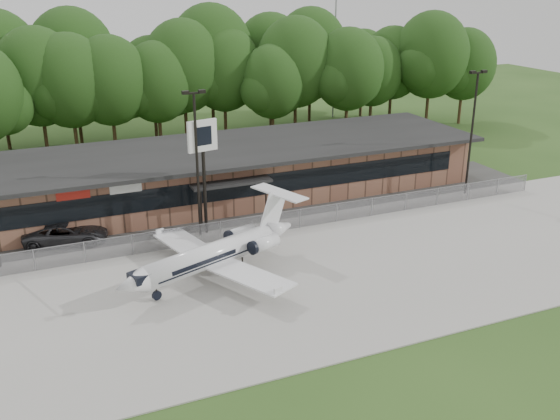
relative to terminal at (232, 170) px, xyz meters
name	(u,v)px	position (x,y,z in m)	size (l,w,h in m)	color
ground	(388,338)	(0.00, -23.94, -2.18)	(160.00, 160.00, 0.00)	#294619
apron	(318,272)	(0.00, -15.94, -2.14)	(64.00, 18.00, 0.08)	#9E9B93
parking_lot	(252,212)	(0.00, -4.44, -2.15)	(50.00, 9.00, 0.06)	#383835
terminal	(232,170)	(0.00, 0.00, 0.00)	(41.00, 11.65, 4.30)	brown
fence	(274,223)	(0.00, -8.94, -1.40)	(46.00, 0.04, 1.52)	gray
treeline	(175,75)	(0.00, 18.06, 5.32)	(72.00, 12.00, 15.00)	#203912
radio_mast	(336,16)	(22.00, 24.06, 10.32)	(0.20, 0.20, 25.00)	gray
light_pole_mid	(197,154)	(-5.00, -7.44, 3.80)	(1.55, 0.30, 10.23)	black
light_pole_right	(473,124)	(18.00, -7.44, 3.80)	(1.55, 0.30, 10.23)	black
business_jet	(217,254)	(-5.90, -14.10, -0.61)	(12.81, 11.45, 4.38)	white
suv	(66,233)	(-13.79, -5.20, -1.41)	(2.56, 5.54, 1.54)	#323235
pole_sign	(203,148)	(-4.47, -7.14, 4.08)	(2.15, 0.67, 8.18)	black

